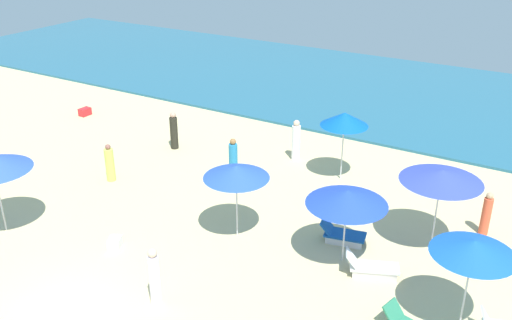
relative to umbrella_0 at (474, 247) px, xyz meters
name	(u,v)px	position (x,y,z in m)	size (l,w,h in m)	color
ocean	(372,90)	(-8.82, 17.50, -2.27)	(60.00, 14.83, 0.12)	#26637F
umbrella_0	(474,247)	(0.00, 0.00, 0.00)	(2.06, 2.06, 2.52)	silver
umbrella_1	(347,197)	(-3.68, 1.14, -0.19)	(2.37, 2.37, 2.36)	silver
lounge_chair_1_0	(370,267)	(-2.72, 0.87, -2.07)	(1.63, 1.13, 0.73)	silver
lounge_chair_1_1	(342,234)	(-4.12, 2.08, -2.06)	(1.52, 0.92, 0.69)	silver
umbrella_3	(236,172)	(-7.14, 0.71, -0.07)	(2.07, 2.07, 2.47)	silver
umbrella_4	(344,119)	(-5.92, 6.23, 0.12)	(1.80, 1.80, 2.70)	silver
umbrella_5	(442,176)	(-1.60, 3.26, 0.12)	(2.45, 2.45, 2.63)	silver
beachgoer_0	(174,131)	(-13.29, 5.28, -1.54)	(0.35, 0.35, 1.66)	#2A2820
beachgoer_1	(486,215)	(-0.37, 4.85, -1.63)	(0.39, 0.39, 1.49)	#E85A3A
beachgoer_2	(296,141)	(-8.23, 6.91, -1.51)	(0.44, 0.44, 1.74)	white
beachgoer_4	(110,164)	(-13.43, 1.55, -1.64)	(0.44, 0.44, 1.50)	#DEED60
beachgoer_6	(155,278)	(-7.15, -3.27, -1.51)	(0.43, 0.43, 1.71)	white
beachgoer_7	(233,161)	(-9.39, 3.95, -1.52)	(0.47, 0.47, 1.73)	#2886C3
cooler_box_0	(85,112)	(-19.78, 6.26, -2.14)	(0.57, 0.38, 0.37)	red
cooler_box_1	(115,243)	(-9.99, -1.87, -2.16)	(0.48, 0.36, 0.34)	white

